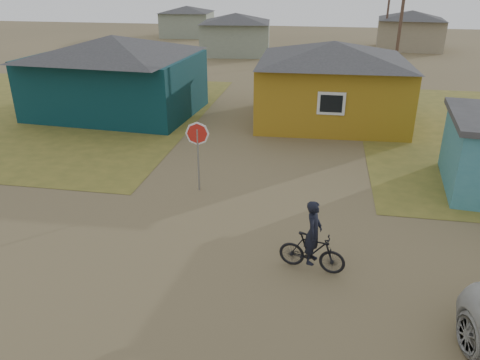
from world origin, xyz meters
name	(u,v)px	position (x,y,z in m)	size (l,w,h in m)	color
ground	(222,278)	(0.00, 0.00, 0.00)	(120.00, 120.00, 0.00)	olive
grass_nw	(20,110)	(-14.00, 13.00, 0.01)	(20.00, 18.00, 0.00)	olive
house_teal	(115,74)	(-8.50, 13.50, 2.05)	(8.93, 7.08, 4.00)	#082A30
house_yellow	(332,81)	(2.50, 14.00, 2.00)	(7.72, 6.76, 3.90)	#9D7418
house_pale_west	(236,33)	(-6.00, 34.00, 1.86)	(7.04, 6.15, 3.60)	gray
house_beige_east	(410,29)	(10.00, 40.00, 1.86)	(6.95, 6.05, 3.60)	gray
house_pale_north	(187,21)	(-14.00, 46.00, 1.75)	(6.28, 5.81, 3.40)	gray
utility_pole_near	(401,21)	(6.50, 22.00, 4.14)	(1.40, 0.20, 8.00)	brown
utility_pole_far	(389,5)	(7.50, 38.00, 4.14)	(1.40, 0.20, 8.00)	brown
stop_sign	(198,141)	(-1.84, 4.82, 1.79)	(0.77, 0.29, 2.43)	gray
cyclist	(312,245)	(2.11, 0.76, 0.69)	(1.73, 0.79, 1.89)	black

